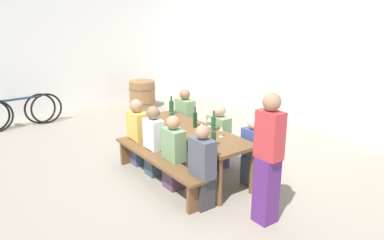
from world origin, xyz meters
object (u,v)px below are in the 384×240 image
(wine_bottle_3, at_px, (195,119))
(wine_bottle_0, at_px, (213,139))
(wine_bottle_2, at_px, (171,107))
(seated_guest_near_3, at_px, (202,169))
(standing_host, at_px, (268,160))
(wine_bottle_1, at_px, (213,123))
(parked_bicycle_0, at_px, (21,112))
(wine_glass_1, at_px, (179,127))
(seated_guest_near_0, at_px, (137,133))
(seated_guest_far_1, at_px, (219,138))
(seated_guest_near_1, at_px, (154,142))
(seated_guest_near_2, at_px, (174,154))
(seated_guest_far_0, at_px, (185,122))
(tasting_table, at_px, (192,134))
(wine_glass_0, at_px, (221,129))
(parked_bicycle_1, at_px, (16,111))
(bench_far, at_px, (223,144))
(wine_glass_3, at_px, (209,120))
(wine_glass_2, at_px, (202,119))
(seated_guest_far_2, at_px, (253,153))
(bench_near, at_px, (156,162))
(wine_bottle_4, at_px, (172,119))

(wine_bottle_3, bearing_deg, wine_bottle_0, -20.30)
(wine_bottle_2, xyz_separation_m, seated_guest_near_3, (1.82, -0.71, -0.33))
(seated_guest_near_3, height_order, standing_host, standing_host)
(wine_bottle_1, distance_m, parked_bicycle_0, 4.76)
(wine_bottle_3, bearing_deg, wine_glass_1, -74.86)
(seated_guest_near_0, xyz_separation_m, seated_guest_far_1, (0.91, 1.02, -0.02))
(seated_guest_near_1, bearing_deg, parked_bicycle_0, 106.82)
(wine_bottle_3, bearing_deg, seated_guest_near_2, -64.18)
(seated_guest_near_2, distance_m, seated_guest_far_0, 1.54)
(tasting_table, distance_m, wine_glass_0, 0.59)
(seated_guest_far_0, distance_m, seated_guest_far_1, 0.96)
(wine_bottle_3, xyz_separation_m, parked_bicycle_1, (-4.12, -1.83, -0.51))
(bench_far, relative_size, wine_bottle_3, 6.51)
(tasting_table, bearing_deg, wine_bottle_3, 117.91)
(wine_bottle_1, bearing_deg, parked_bicycle_1, -156.35)
(wine_glass_1, distance_m, seated_guest_far_1, 0.86)
(seated_guest_near_1, bearing_deg, wine_glass_3, -25.28)
(bench_far, relative_size, seated_guest_near_2, 1.93)
(wine_bottle_1, height_order, seated_guest_far_1, seated_guest_far_1)
(wine_bottle_0, xyz_separation_m, standing_host, (0.89, 0.12, -0.04))
(wine_glass_2, bearing_deg, parked_bicycle_0, -154.78)
(tasting_table, xyz_separation_m, standing_host, (1.67, -0.08, 0.16))
(wine_bottle_0, height_order, wine_bottle_3, wine_bottle_3)
(wine_bottle_1, bearing_deg, wine_bottle_2, -179.74)
(parked_bicycle_0, bearing_deg, wine_bottle_0, -74.70)
(seated_guest_far_1, bearing_deg, wine_bottle_0, 45.76)
(wine_bottle_3, relative_size, wine_glass_1, 2.23)
(seated_guest_near_0, height_order, seated_guest_near_3, seated_guest_near_3)
(wine_bottle_3, xyz_separation_m, seated_guest_far_2, (0.89, 0.41, -0.37))
(bench_near, bearing_deg, tasting_table, 90.00)
(standing_host, bearing_deg, wine_bottle_0, 8.00)
(wine_bottle_2, xyz_separation_m, parked_bicycle_1, (-3.27, -1.94, -0.50))
(wine_glass_0, relative_size, wine_glass_1, 1.14)
(wine_bottle_1, xyz_separation_m, parked_bicycle_0, (-4.36, -1.86, -0.50))
(tasting_table, relative_size, bench_near, 1.05)
(wine_glass_1, bearing_deg, parked_bicycle_1, -161.06)
(tasting_table, xyz_separation_m, seated_guest_near_2, (0.24, -0.51, -0.14))
(wine_glass_0, relative_size, seated_guest_near_1, 0.15)
(wine_bottle_1, relative_size, wine_bottle_4, 0.98)
(bench_far, distance_m, wine_glass_0, 0.90)
(wine_glass_3, bearing_deg, seated_guest_near_1, -115.28)
(wine_bottle_0, bearing_deg, seated_guest_far_1, 135.76)
(bench_near, height_order, parked_bicycle_1, parked_bicycle_1)
(wine_bottle_0, bearing_deg, seated_guest_far_2, 85.90)
(bench_near, xyz_separation_m, wine_bottle_2, (-0.90, 0.86, 0.52))
(seated_guest_near_2, bearing_deg, seated_guest_far_2, -30.23)
(seated_guest_far_0, xyz_separation_m, parked_bicycle_0, (-3.17, -2.15, -0.18))
(wine_glass_1, relative_size, parked_bicycle_0, 0.08)
(wine_glass_1, xyz_separation_m, seated_guest_far_2, (0.78, 0.79, -0.35))
(wine_bottle_2, height_order, parked_bicycle_1, wine_bottle_2)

